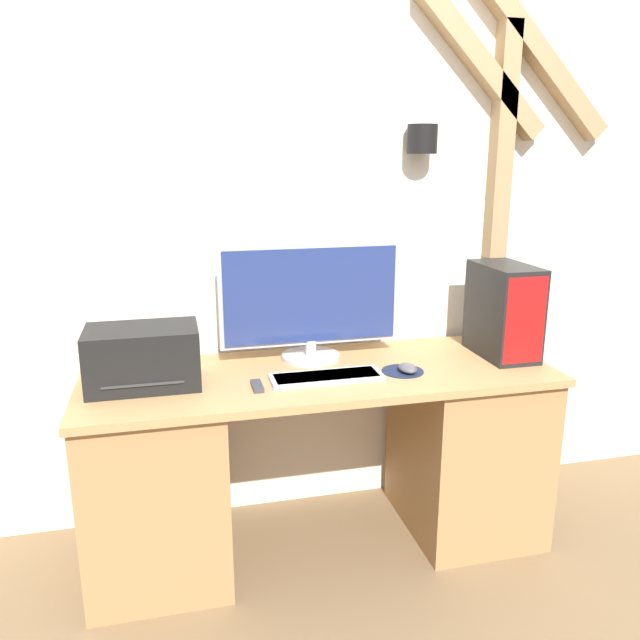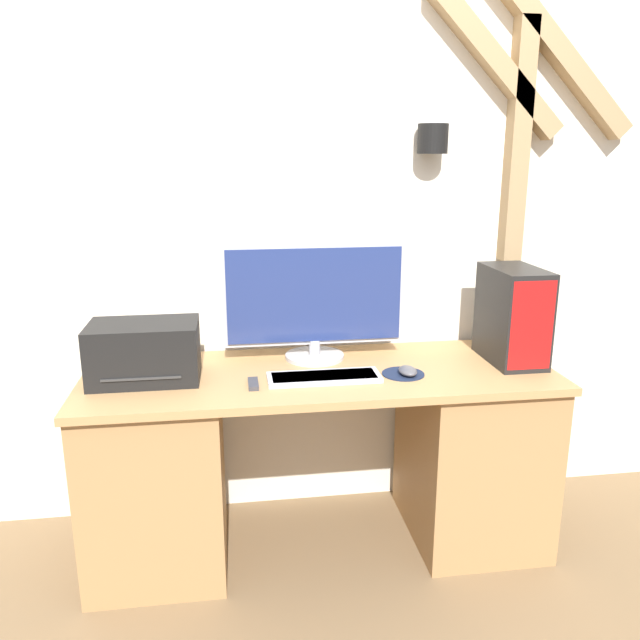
# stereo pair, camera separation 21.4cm
# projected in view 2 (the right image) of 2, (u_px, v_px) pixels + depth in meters

# --- Properties ---
(ground_plane) EXTENTS (12.00, 12.00, 0.00)m
(ground_plane) POSITION_uv_depth(u_px,v_px,m) (333.00, 593.00, 2.28)
(ground_plane) COLOR brown
(wall_back) EXTENTS (6.40, 0.17, 2.70)m
(wall_back) POSITION_uv_depth(u_px,v_px,m) (312.00, 203.00, 2.59)
(wall_back) COLOR silver
(wall_back) RESTS_ON ground_plane
(desk) EXTENTS (1.79, 0.63, 0.75)m
(desk) POSITION_uv_depth(u_px,v_px,m) (320.00, 457.00, 2.49)
(desk) COLOR tan
(desk) RESTS_ON ground_plane
(monitor) EXTENTS (0.73, 0.24, 0.47)m
(monitor) POSITION_uv_depth(u_px,v_px,m) (314.00, 300.00, 2.49)
(monitor) COLOR #B7B7BC
(monitor) RESTS_ON desk
(keyboard) EXTENTS (0.42, 0.14, 0.02)m
(keyboard) POSITION_uv_depth(u_px,v_px,m) (323.00, 377.00, 2.30)
(keyboard) COLOR silver
(keyboard) RESTS_ON desk
(mousepad) EXTENTS (0.16, 0.16, 0.00)m
(mousepad) POSITION_uv_depth(u_px,v_px,m) (403.00, 374.00, 2.36)
(mousepad) COLOR #19233D
(mousepad) RESTS_ON desk
(mouse) EXTENTS (0.07, 0.10, 0.03)m
(mouse) POSITION_uv_depth(u_px,v_px,m) (408.00, 371.00, 2.34)
(mouse) COLOR #4C4C51
(mouse) RESTS_ON mousepad
(computer_tower) EXTENTS (0.19, 0.33, 0.38)m
(computer_tower) POSITION_uv_depth(u_px,v_px,m) (513.00, 315.00, 2.47)
(computer_tower) COLOR black
(computer_tower) RESTS_ON desk
(printer) EXTENTS (0.39, 0.26, 0.21)m
(printer) POSITION_uv_depth(u_px,v_px,m) (144.00, 352.00, 2.28)
(printer) COLOR black
(printer) RESTS_ON desk
(remote_control) EXTENTS (0.04, 0.11, 0.02)m
(remote_control) POSITION_uv_depth(u_px,v_px,m) (253.00, 384.00, 2.24)
(remote_control) COLOR #38383D
(remote_control) RESTS_ON desk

